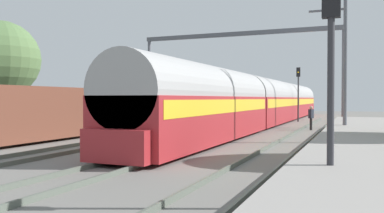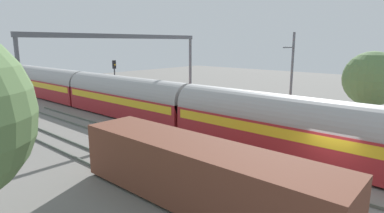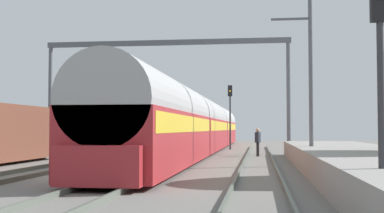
% 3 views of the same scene
% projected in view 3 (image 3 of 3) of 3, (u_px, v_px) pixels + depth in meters
% --- Properties ---
extents(ground, '(120.00, 120.00, 0.00)m').
position_uv_depth(ground, '(82.00, 176.00, 18.68)').
color(ground, slate).
extents(track_west, '(1.52, 60.00, 0.16)m').
position_uv_depth(track_west, '(26.00, 173.00, 18.96)').
color(track_west, '#565E54').
rests_on(track_west, ground).
extents(track_east, '(1.52, 60.00, 0.16)m').
position_uv_depth(track_east, '(139.00, 174.00, 18.41)').
color(track_east, '#565E54').
rests_on(track_east, ground).
extents(track_far_east, '(1.52, 60.00, 0.16)m').
position_uv_depth(track_far_east, '(259.00, 176.00, 17.86)').
color(track_far_east, '#565E54').
rests_on(track_far_east, ground).
extents(platform, '(4.40, 28.00, 0.90)m').
position_uv_depth(platform, '(361.00, 162.00, 19.36)').
color(platform, gray).
rests_on(platform, ground).
extents(passenger_train, '(2.93, 49.20, 3.82)m').
position_uv_depth(passenger_train, '(201.00, 125.00, 38.07)').
color(passenger_train, maroon).
rests_on(passenger_train, ground).
extents(person_crossing, '(0.36, 0.46, 1.73)m').
position_uv_depth(person_crossing, '(258.00, 140.00, 31.66)').
color(person_crossing, black).
rests_on(person_crossing, ground).
extents(railway_signal_near, '(0.36, 0.30, 4.79)m').
position_uv_depth(railway_signal_near, '(380.00, 61.00, 10.49)').
color(railway_signal_near, '#2D2D33').
rests_on(railway_signal_near, ground).
extents(railway_signal_far, '(0.36, 0.30, 5.26)m').
position_uv_depth(railway_signal_far, '(230.00, 109.00, 42.31)').
color(railway_signal_far, '#2D2D33').
rests_on(railway_signal_far, ground).
extents(catenary_gantry, '(17.14, 0.28, 7.86)m').
position_uv_depth(catenary_gantry, '(166.00, 68.00, 35.74)').
color(catenary_gantry, '#565962').
rests_on(catenary_gantry, ground).
extents(catenary_pole_east_mid, '(1.90, 0.20, 8.00)m').
position_uv_depth(catenary_pole_east_mid, '(310.00, 76.00, 23.73)').
color(catenary_pole_east_mid, '#565962').
rests_on(catenary_pole_east_mid, ground).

